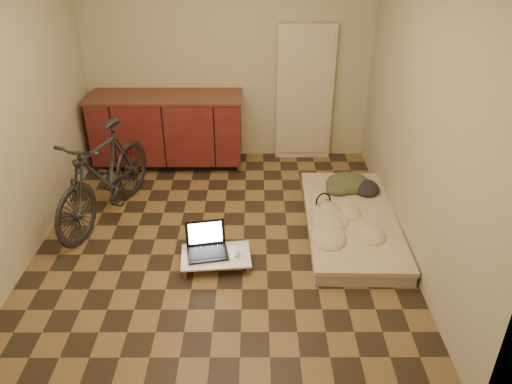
{
  "coord_description": "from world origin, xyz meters",
  "views": [
    {
      "loc": [
        0.33,
        -4.07,
        2.83
      ],
      "look_at": [
        0.34,
        -0.02,
        0.55
      ],
      "focal_mm": 35.0,
      "sensor_mm": 36.0,
      "label": 1
    }
  ],
  "objects_px": {
    "bicycle": "(103,171)",
    "lap_desk": "(216,256)",
    "futon": "(350,222)",
    "laptop": "(207,246)"
  },
  "relations": [
    {
      "from": "bicycle",
      "to": "lap_desk",
      "type": "bearing_deg",
      "value": -17.12
    },
    {
      "from": "lap_desk",
      "to": "futon",
      "type": "bearing_deg",
      "value": 18.84
    },
    {
      "from": "bicycle",
      "to": "laptop",
      "type": "bearing_deg",
      "value": -17.03
    },
    {
      "from": "futon",
      "to": "lap_desk",
      "type": "distance_m",
      "value": 1.45
    },
    {
      "from": "lap_desk",
      "to": "laptop",
      "type": "bearing_deg",
      "value": 138.7
    },
    {
      "from": "laptop",
      "to": "bicycle",
      "type": "bearing_deg",
      "value": 134.32
    },
    {
      "from": "bicycle",
      "to": "lap_desk",
      "type": "height_order",
      "value": "bicycle"
    },
    {
      "from": "bicycle",
      "to": "futon",
      "type": "xyz_separation_m",
      "value": [
        2.5,
        -0.23,
        -0.47
      ]
    },
    {
      "from": "bicycle",
      "to": "lap_desk",
      "type": "xyz_separation_m",
      "value": [
        1.17,
        -0.82,
        -0.46
      ]
    },
    {
      "from": "futon",
      "to": "lap_desk",
      "type": "xyz_separation_m",
      "value": [
        -1.33,
        -0.59,
        0.01
      ]
    }
  ]
}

